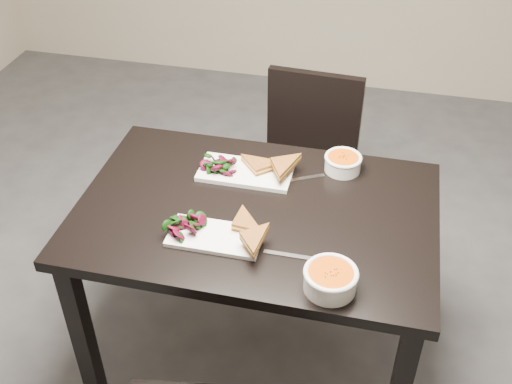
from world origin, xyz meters
TOP-DOWN VIEW (x-y plane):
  - ground at (0.00, 0.00)m, footprint 5.00×5.00m
  - table at (-0.13, 0.14)m, footprint 1.20×0.80m
  - chair_far at (-0.07, 0.85)m, footprint 0.45×0.45m
  - plate_near at (-0.22, -0.04)m, footprint 0.29×0.15m
  - sandwich_near at (-0.16, -0.02)m, footprint 0.16×0.13m
  - salad_near at (-0.32, -0.04)m, footprint 0.09×0.08m
  - soup_bowl_near at (0.15, -0.17)m, footprint 0.16×0.16m
  - cutlery_near at (0.03, -0.06)m, footprint 0.18×0.02m
  - plate_far at (-0.21, 0.32)m, footprint 0.33×0.17m
  - sandwich_far at (-0.15, 0.30)m, footprint 0.21×0.20m
  - salad_far at (-0.31, 0.32)m, footprint 0.10×0.09m
  - soup_bowl_far at (0.12, 0.42)m, footprint 0.13×0.13m
  - cutlery_far at (-0.02, 0.33)m, footprint 0.17×0.10m

SIDE VIEW (x-z plane):
  - ground at x=0.00m, z-range 0.00..0.00m
  - chair_far at x=-0.07m, z-range 0.06..0.91m
  - table at x=-0.13m, z-range 0.28..1.03m
  - cutlery_near at x=0.03m, z-range 0.75..0.75m
  - cutlery_far at x=-0.02m, z-range 0.75..0.75m
  - plate_near at x=-0.22m, z-range 0.75..0.76m
  - plate_far at x=-0.21m, z-range 0.75..0.77m
  - soup_bowl_far at x=0.12m, z-range 0.75..0.81m
  - salad_near at x=-0.32m, z-range 0.76..0.81m
  - sandwich_near at x=-0.16m, z-range 0.76..0.81m
  - salad_far at x=-0.31m, z-range 0.77..0.81m
  - soup_bowl_near at x=0.15m, z-range 0.75..0.83m
  - sandwich_far at x=-0.15m, z-range 0.77..0.82m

